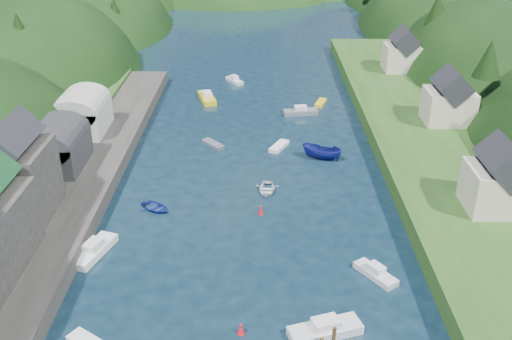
{
  "coord_description": "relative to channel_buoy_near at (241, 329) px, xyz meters",
  "views": [
    {
      "loc": [
        0.57,
        -33.75,
        35.14
      ],
      "look_at": [
        0.0,
        28.0,
        4.0
      ],
      "focal_mm": 40.0,
      "sensor_mm": 36.0,
      "label": 1
    }
  ],
  "objects": [
    {
      "name": "hill_trees",
      "position": [
        1.72,
        60.64,
        10.73
      ],
      "size": [
        89.62,
        148.52,
        12.97
      ],
      "color": "black",
      "rests_on": "ground"
    },
    {
      "name": "hillside_left",
      "position": [
        -43.89,
        70.81,
        -8.51
      ],
      "size": [
        44.0,
        245.56,
        52.0
      ],
      "color": "black",
      "rests_on": "ground"
    },
    {
      "name": "terrace_right",
      "position": [
        26.11,
        35.81,
        0.72
      ],
      "size": [
        16.0,
        120.0,
        2.4
      ],
      "primitive_type": "cube",
      "color": "#234719",
      "rests_on": "ground"
    },
    {
      "name": "quay_left",
      "position": [
        -22.89,
        15.81,
        0.52
      ],
      "size": [
        12.0,
        110.0,
        2.0
      ],
      "primitive_type": "cube",
      "color": "#2D2B28",
      "rests_on": "ground"
    },
    {
      "name": "right_bank_cottages",
      "position": [
        29.11,
        44.15,
        5.36
      ],
      "size": [
        9.0,
        59.24,
        8.41
      ],
      "color": "beige",
      "rests_on": "terrace_right"
    },
    {
      "name": "boat_sheds",
      "position": [
        -24.89,
        34.81,
        4.79
      ],
      "size": [
        7.0,
        21.0,
        7.5
      ],
      "color": "#2D2D30",
      "rests_on": "quay_left"
    },
    {
      "name": "hillside_right",
      "position": [
        46.11,
        70.81,
        -7.89
      ],
      "size": [
        36.0,
        245.56,
        48.0
      ],
      "color": "black",
      "rests_on": "ground"
    },
    {
      "name": "moored_boats",
      "position": [
        -0.85,
        22.16,
        0.11
      ],
      "size": [
        33.09,
        94.02,
        2.19
      ],
      "color": "navy",
      "rests_on": "ground"
    },
    {
      "name": "ground",
      "position": [
        1.11,
        45.81,
        -0.48
      ],
      "size": [
        600.0,
        600.0,
        0.0
      ],
      "primitive_type": "plane",
      "color": "black",
      "rests_on": "ground"
    },
    {
      "name": "channel_buoy_near",
      "position": [
        0.0,
        0.0,
        0.0
      ],
      "size": [
        0.7,
        0.7,
        1.1
      ],
      "color": "red",
      "rests_on": "ground"
    },
    {
      "name": "far_hills",
      "position": [
        2.32,
        169.82,
        -11.28
      ],
      "size": [
        103.0,
        68.0,
        44.0
      ],
      "color": "black",
      "rests_on": "ground"
    },
    {
      "name": "channel_buoy_far",
      "position": [
        1.71,
        20.16,
        0.0
      ],
      "size": [
        0.7,
        0.7,
        1.1
      ],
      "color": "red",
      "rests_on": "ground"
    }
  ]
}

